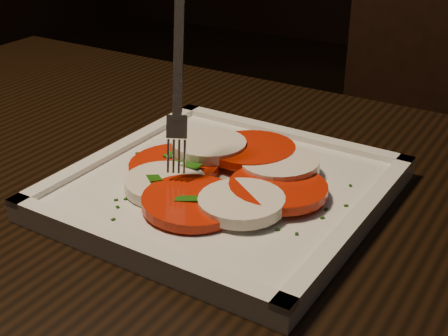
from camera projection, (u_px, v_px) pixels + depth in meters
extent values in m
cube|color=black|center=(188.00, 267.00, 0.51)|extent=(1.24, 0.86, 0.04)
cylinder|color=black|center=(60.00, 252.00, 1.19)|extent=(0.06, 0.06, 0.71)
cube|color=black|center=(428.00, 205.00, 1.16)|extent=(0.46, 0.46, 0.04)
cylinder|color=black|center=(343.00, 245.00, 1.48)|extent=(0.04, 0.04, 0.41)
cube|color=white|center=(224.00, 190.00, 0.57)|extent=(0.28, 0.28, 0.01)
cylinder|color=red|center=(174.00, 166.00, 0.59)|extent=(0.09, 0.09, 0.01)
cylinder|color=white|center=(166.00, 184.00, 0.55)|extent=(0.07, 0.07, 0.01)
cylinder|color=red|center=(193.00, 202.00, 0.52)|extent=(0.09, 0.09, 0.01)
cylinder|color=white|center=(242.00, 203.00, 0.51)|extent=(0.07, 0.07, 0.01)
cylinder|color=red|center=(278.00, 188.00, 0.54)|extent=(0.09, 0.09, 0.01)
cylinder|color=white|center=(280.00, 165.00, 0.57)|extent=(0.07, 0.07, 0.01)
cylinder|color=red|center=(251.00, 150.00, 0.60)|extent=(0.09, 0.09, 0.01)
cylinder|color=white|center=(209.00, 146.00, 0.60)|extent=(0.07, 0.07, 0.01)
cube|color=#1D520E|center=(302.00, 177.00, 0.55)|extent=(0.03, 0.03, 0.01)
cube|color=#1D520E|center=(185.00, 164.00, 0.57)|extent=(0.03, 0.01, 0.00)
cube|color=#1D520E|center=(251.00, 152.00, 0.60)|extent=(0.03, 0.03, 0.00)
cube|color=#1D520E|center=(151.00, 174.00, 0.55)|extent=(0.03, 0.03, 0.00)
cube|color=#1D520E|center=(193.00, 199.00, 0.52)|extent=(0.03, 0.02, 0.00)
cube|color=#1D520E|center=(181.00, 149.00, 0.60)|extent=(0.02, 0.04, 0.01)
cube|color=#13370A|center=(322.00, 218.00, 0.51)|extent=(0.00, 0.00, 0.00)
cube|color=#13370A|center=(283.00, 140.00, 0.65)|extent=(0.00, 0.00, 0.00)
cube|color=#13370A|center=(132.00, 176.00, 0.57)|extent=(0.00, 0.00, 0.00)
cube|color=#13370A|center=(118.00, 207.00, 0.52)|extent=(0.00, 0.00, 0.00)
cube|color=#13370A|center=(346.00, 206.00, 0.53)|extent=(0.00, 0.00, 0.00)
cube|color=#13370A|center=(240.00, 138.00, 0.65)|extent=(0.00, 0.00, 0.00)
cube|color=#13370A|center=(249.00, 134.00, 0.66)|extent=(0.00, 0.00, 0.00)
cube|color=#13370A|center=(116.00, 200.00, 0.53)|extent=(0.00, 0.00, 0.00)
cube|color=#13370A|center=(326.00, 209.00, 0.52)|extent=(0.00, 0.00, 0.00)
cube|color=#13370A|center=(126.00, 199.00, 0.54)|extent=(0.00, 0.00, 0.00)
cube|color=#13370A|center=(297.00, 234.00, 0.49)|extent=(0.00, 0.00, 0.00)
cube|color=#13370A|center=(350.00, 186.00, 0.56)|extent=(0.00, 0.00, 0.00)
cube|color=#13370A|center=(300.00, 215.00, 0.51)|extent=(0.00, 0.00, 0.00)
cube|color=#13370A|center=(113.00, 219.00, 0.51)|extent=(0.00, 0.00, 0.00)
cube|color=#13370A|center=(239.00, 141.00, 0.65)|extent=(0.00, 0.00, 0.00)
cube|color=#13370A|center=(341.00, 225.00, 0.50)|extent=(0.00, 0.00, 0.00)
cube|color=#13370A|center=(278.00, 230.00, 0.49)|extent=(0.00, 0.00, 0.00)
cube|color=#13370A|center=(137.00, 153.00, 0.62)|extent=(0.00, 0.00, 0.00)
cube|color=#13370A|center=(178.00, 145.00, 0.64)|extent=(0.00, 0.00, 0.00)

